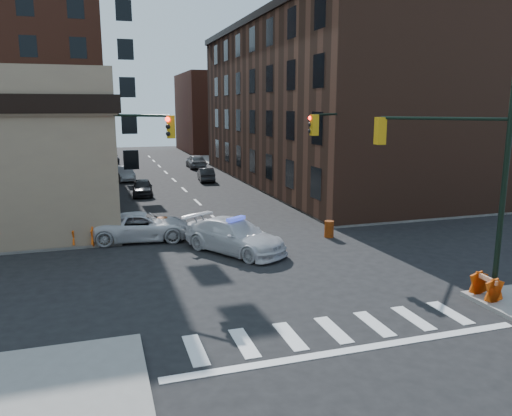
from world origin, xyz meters
TOP-DOWN VIEW (x-y plane):
  - ground at (0.00, 0.00)m, footprint 140.00×140.00m
  - sidewalk_ne at (23.00, 32.75)m, footprint 34.00×54.50m
  - commercial_row_ne at (13.00, 22.50)m, footprint 14.00×34.00m
  - filler_nw at (-16.00, 62.00)m, footprint 20.00×18.00m
  - filler_ne at (14.00, 58.00)m, footprint 16.00×16.00m
  - signal_pole_se at (6.04, -5.52)m, footprint 5.40×5.27m
  - signal_pole_nw at (-5.85, 5.34)m, footprint 3.58×3.67m
  - signal_pole_ne at (5.84, 5.35)m, footprint 3.67×3.58m
  - tree_ne_near at (7.50, 26.00)m, footprint 3.00×3.00m
  - tree_ne_far at (7.50, 34.00)m, footprint 3.00×3.00m
  - police_car at (-0.72, 2.64)m, footprint 4.95×5.96m
  - pickup at (-4.87, 6.31)m, footprint 5.63×3.03m
  - parked_car_wnear at (-3.67, 20.23)m, footprint 1.88×3.98m
  - parked_car_wfar at (-4.58, 29.07)m, footprint 1.87×4.29m
  - parked_car_wdeep at (-5.50, 45.49)m, footprint 2.28×4.91m
  - parked_car_enear at (2.84, 26.34)m, footprint 1.74×4.01m
  - parked_car_efar at (3.91, 36.98)m, footprint 2.00×4.77m
  - pedestrian_a at (-8.13, 9.20)m, footprint 0.73×0.62m
  - pedestrian_b at (-10.30, 6.00)m, footprint 0.94×0.76m
  - pedestrian_c at (-12.26, 9.15)m, footprint 0.97×0.85m
  - barrel_road at (4.96, 3.82)m, footprint 0.59×0.59m
  - barrel_bank at (-3.73, 6.93)m, footprint 0.65×0.65m
  - barricade_se_a at (6.40, -6.34)m, footprint 0.63×1.16m
  - barricade_nw_a at (-7.84, 5.70)m, footprint 1.30×0.83m

SIDE VIEW (x-z plane):
  - ground at x=0.00m, z-range 0.00..0.00m
  - sidewalk_ne at x=23.00m, z-range 0.00..0.15m
  - barrel_road at x=4.96m, z-range 0.00..0.92m
  - barrel_bank at x=-3.73m, z-range 0.00..1.04m
  - barricade_se_a at x=6.40m, z-range 0.15..1.00m
  - barricade_nw_a at x=-7.84m, z-range 0.15..1.05m
  - parked_car_enear at x=2.84m, z-range 0.00..1.28m
  - parked_car_wnear at x=-3.67m, z-range 0.00..1.32m
  - parked_car_wfar at x=-4.58m, z-range 0.00..1.37m
  - parked_car_wdeep at x=-5.50m, z-range 0.00..1.39m
  - pickup at x=-4.87m, z-range 0.00..1.50m
  - parked_car_efar at x=3.91m, z-range 0.00..1.61m
  - police_car at x=-0.72m, z-range 0.00..1.63m
  - pedestrian_c at x=-12.26m, z-range 0.15..1.72m
  - pedestrian_a at x=-8.13m, z-range 0.15..1.86m
  - pedestrian_b at x=-10.30m, z-range 0.15..1.97m
  - tree_ne_near at x=7.50m, z-range 1.06..5.91m
  - tree_ne_far at x=7.50m, z-range 1.06..5.91m
  - signal_pole_nw at x=-5.85m, z-range 0.34..8.34m
  - signal_pole_ne at x=5.84m, z-range 0.34..8.34m
  - signal_pole_se at x=6.04m, z-range 0.61..8.61m
  - filler_ne at x=14.00m, z-range 0.00..12.00m
  - commercial_row_ne at x=13.00m, z-range 0.00..14.00m
  - filler_nw at x=-16.00m, z-range 0.00..16.00m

